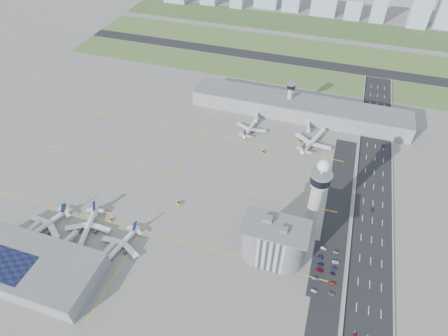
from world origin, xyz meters
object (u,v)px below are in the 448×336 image
(car_lot_3, at_px, (321,265))
(car_lot_6, at_px, (331,294))
(tug_2, at_px, (107,212))
(car_lot_2, at_px, (320,270))
(secondary_tower, at_px, (290,96))
(car_lot_1, at_px, (315,279))
(jet_bridge_near_2, at_px, (101,259))
(car_lot_8, at_px, (333,274))
(tug_4, at_px, (263,152))
(car_lot_10, at_px, (336,262))
(admin_building, at_px, (274,242))
(airplane_far_a, at_px, (251,125))
(tug_0, at_px, (90,221))
(jet_bridge_near_0, at_px, (25,236))
(airplane_near_b, at_px, (87,226))
(jet_bridge_far_1, at_px, (307,123))
(tug_1, at_px, (111,220))
(airplane_near_c, at_px, (119,244))
(car_hw_4, at_px, (370,110))
(car_lot_11, at_px, (336,252))
(airplane_near_a, at_px, (43,224))
(control_tower, at_px, (317,195))
(jet_bridge_near_1, at_px, (62,247))
(tug_3, at_px, (179,203))
(airplane_far_b, at_px, (314,139))
(jet_bridge_far_0, at_px, (256,114))
(car_hw_2, at_px, (383,146))
(tug_5, at_px, (299,141))
(car_hw_0, at_px, (355,336))
(car_lot_0, at_px, (314,291))
(car_lot_5, at_px, (323,248))
(car_lot_7, at_px, (333,283))
(car_lot_9, at_px, (334,269))
(car_hw_1, at_px, (372,210))

(car_lot_3, distance_m, car_lot_6, 21.03)
(tug_2, xyz_separation_m, car_lot_2, (156.31, -1.37, -0.15))
(secondary_tower, relative_size, car_lot_1, 8.55)
(jet_bridge_near_2, bearing_deg, car_lot_8, -65.62)
(tug_4, distance_m, car_lot_10, 118.52)
(admin_building, relative_size, airplane_far_a, 1.18)
(tug_0, bearing_deg, jet_bridge_near_0, -122.18)
(airplane_near_b, relative_size, jet_bridge_far_1, 2.78)
(tug_4, bearing_deg, tug_1, 65.02)
(jet_bridge_near_0, bearing_deg, airplane_near_c, -69.25)
(car_hw_4, bearing_deg, car_lot_11, -86.26)
(secondary_tower, height_order, airplane_near_a, secondary_tower)
(airplane_far_a, relative_size, tug_4, 11.51)
(car_lot_6, bearing_deg, airplane_near_c, 97.08)
(airplane_far_a, relative_size, car_lot_6, 8.67)
(control_tower, relative_size, admin_building, 1.54)
(car_lot_11, bearing_deg, jet_bridge_near_0, 103.28)
(jet_bridge_near_1, distance_m, jet_bridge_near_2, 30.00)
(tug_3, bearing_deg, airplane_far_b, 169.82)
(jet_bridge_far_0, distance_m, car_hw_2, 119.99)
(car_hw_4, bearing_deg, tug_5, -120.44)
(tug_0, relative_size, tug_5, 1.05)
(airplane_far_a, xyz_separation_m, car_hw_0, (105.60, -170.29, -4.39))
(airplane_near_c, relative_size, car_hw_0, 10.57)
(tug_4, xyz_separation_m, car_lot_0, (60.95, -119.40, -0.27))
(jet_bridge_near_1, distance_m, car_lot_0, 166.79)
(secondary_tower, xyz_separation_m, airplane_near_a, (-135.85, -199.87, -13.37))
(car_lot_5, xyz_separation_m, car_lot_10, (8.90, -8.59, 0.03))
(tug_4, bearing_deg, car_lot_0, 130.72)
(jet_bridge_far_1, bearing_deg, car_lot_7, 4.17)
(jet_bridge_near_1, bearing_deg, car_hw_4, -28.71)
(airplane_far_b, distance_m, tug_3, 135.83)
(control_tower, distance_m, car_hw_2, 128.60)
(airplane_near_c, bearing_deg, tug_0, -101.56)
(airplane_near_a, bearing_deg, car_lot_9, 118.26)
(car_lot_9, bearing_deg, airplane_near_c, 91.98)
(airplane_near_c, bearing_deg, car_lot_9, 113.90)
(tug_4, bearing_deg, airplane_near_a, 59.24)
(airplane_near_c, distance_m, car_lot_8, 141.14)
(airplane_near_b, xyz_separation_m, car_lot_5, (159.97, 36.19, -4.83))
(control_tower, relative_size, tug_0, 21.24)
(car_lot_10, bearing_deg, car_hw_0, -171.12)
(control_tower, bearing_deg, jet_bridge_near_0, -159.55)
(car_lot_2, xyz_separation_m, car_hw_2, (37.55, 145.51, -0.02))
(secondary_tower, xyz_separation_m, jet_bridge_near_0, (-143.00, -211.00, -15.95))
(jet_bridge_near_0, height_order, jet_bridge_far_1, same)
(car_lot_0, bearing_deg, car_lot_2, -0.34)
(car_lot_10, bearing_deg, car_hw_1, -30.96)
(car_lot_1, bearing_deg, car_lot_7, -96.03)
(airplane_far_b, height_order, car_lot_2, airplane_far_b)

